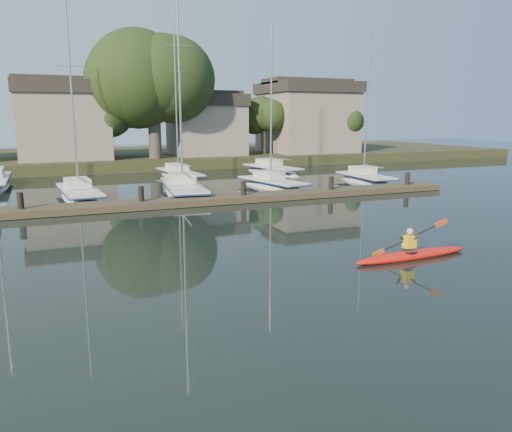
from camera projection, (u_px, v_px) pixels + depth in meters
name	position (u px, v px, depth m)	size (l,w,h in m)	color
ground	(313.00, 274.00, 15.85)	(160.00, 160.00, 0.00)	black
kayak	(412.00, 253.00, 17.60)	(4.85, 0.94, 1.55)	red
dock	(194.00, 201.00, 28.50)	(34.00, 2.00, 1.80)	#473B28
sailboat_1	(80.00, 201.00, 30.77)	(2.76, 8.46, 13.59)	white
sailboat_2	(183.00, 197.00, 32.50)	(3.35, 9.85, 15.98)	white
sailboat_3	(272.00, 190.00, 35.34)	(3.48, 7.80, 12.18)	white
sailboat_4	(365.00, 185.00, 38.16)	(2.39, 7.02, 11.79)	white
sailboat_6	(179.00, 180.00, 41.12)	(2.60, 9.29, 14.58)	white
sailboat_7	(272.00, 175.00, 44.47)	(3.59, 8.42, 13.16)	white
shore	(141.00, 133.00, 52.35)	(90.00, 25.25, 12.75)	#30391C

